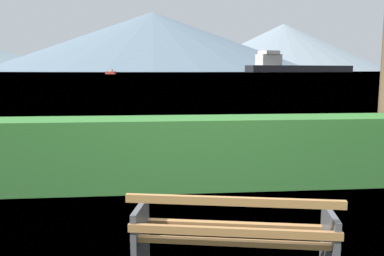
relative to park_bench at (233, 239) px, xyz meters
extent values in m
plane|color=#7A99A8|center=(0.01, 307.72, -0.42)|extent=(620.00, 620.00, 0.00)
cube|color=#A0703F|center=(-0.03, -0.13, 0.02)|extent=(1.67, 0.40, 0.04)
cube|color=#A0703F|center=(0.01, 0.06, 0.02)|extent=(1.67, 0.40, 0.04)
cube|color=#A0703F|center=(0.05, 0.25, 0.02)|extent=(1.67, 0.40, 0.04)
cube|color=#A0703F|center=(-0.04, -0.20, 0.14)|extent=(1.66, 0.38, 0.06)
cube|color=#A0703F|center=(-0.05, -0.25, 0.41)|extent=(1.66, 0.38, 0.06)
cube|color=#4C4C51|center=(-0.78, 0.20, -0.09)|extent=(0.15, 0.51, 0.68)
cube|color=#4C4C51|center=(0.80, -0.12, -0.09)|extent=(0.15, 0.51, 0.68)
cube|color=#387A33|center=(0.01, 3.08, 0.12)|extent=(7.93, 0.84, 1.10)
cube|color=#232328|center=(113.91, 308.18, 2.13)|extent=(92.37, 39.39, 5.12)
cube|color=silver|center=(85.51, 299.29, 8.78)|extent=(19.24, 15.44, 8.19)
cube|color=silver|center=(85.51, 299.29, 14.16)|extent=(14.81, 15.10, 2.56)
cube|color=#B2332D|center=(-18.25, 172.23, 0.14)|extent=(4.68, 3.33, 1.13)
cube|color=beige|center=(-18.25, 172.23, 1.15)|extent=(1.91, 1.63, 0.89)
cone|color=slate|center=(0.01, 528.36, 36.40)|extent=(400.52, 400.52, 73.65)
cone|color=gray|center=(185.65, 578.23, 32.87)|extent=(284.43, 284.43, 66.59)
camera|label=1|loc=(-0.65, -3.24, 1.41)|focal=38.36mm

